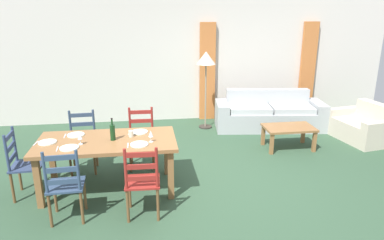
# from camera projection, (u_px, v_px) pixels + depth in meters

# --- Properties ---
(ground_plane) EXTENTS (9.60, 9.60, 0.02)m
(ground_plane) POSITION_uv_depth(u_px,v_px,m) (209.00, 182.00, 5.32)
(ground_plane) COLOR #2F4C35
(wall_far) EXTENTS (9.60, 0.16, 2.70)m
(wall_far) POSITION_uv_depth(u_px,v_px,m) (183.00, 61.00, 8.03)
(wall_far) COLOR silver
(wall_far) RESTS_ON ground_plane
(curtain_panel_left) EXTENTS (0.35, 0.08, 2.20)m
(curtain_panel_left) POSITION_uv_depth(u_px,v_px,m) (207.00, 72.00, 8.04)
(curtain_panel_left) COLOR #C26E36
(curtain_panel_left) RESTS_ON ground_plane
(curtain_panel_right) EXTENTS (0.35, 0.08, 2.20)m
(curtain_panel_right) POSITION_uv_depth(u_px,v_px,m) (307.00, 70.00, 8.36)
(curtain_panel_right) COLOR #C26E36
(curtain_panel_right) RESTS_ON ground_plane
(dining_table) EXTENTS (1.90, 0.96, 0.75)m
(dining_table) POSITION_uv_depth(u_px,v_px,m) (107.00, 146.00, 4.91)
(dining_table) COLOR #8D5F37
(dining_table) RESTS_ON ground_plane
(dining_chair_near_left) EXTENTS (0.44, 0.42, 0.96)m
(dining_chair_near_left) POSITION_uv_depth(u_px,v_px,m) (65.00, 185.00, 4.21)
(dining_chair_near_left) COLOR #304460
(dining_chair_near_left) RESTS_ON ground_plane
(dining_chair_near_right) EXTENTS (0.43, 0.41, 0.96)m
(dining_chair_near_right) POSITION_uv_depth(u_px,v_px,m) (142.00, 182.00, 4.30)
(dining_chair_near_right) COLOR maroon
(dining_chair_near_right) RESTS_ON ground_plane
(dining_chair_far_left) EXTENTS (0.43, 0.41, 0.96)m
(dining_chair_far_left) POSITION_uv_depth(u_px,v_px,m) (83.00, 142.00, 5.59)
(dining_chair_far_left) COLOR #2E3F58
(dining_chair_far_left) RESTS_ON ground_plane
(dining_chair_far_right) EXTENTS (0.43, 0.41, 0.96)m
(dining_chair_far_right) POSITION_uv_depth(u_px,v_px,m) (142.00, 138.00, 5.75)
(dining_chair_far_right) COLOR maroon
(dining_chair_far_right) RESTS_ON ground_plane
(dining_chair_head_west) EXTENTS (0.42, 0.44, 0.96)m
(dining_chair_head_west) POSITION_uv_depth(u_px,v_px,m) (23.00, 164.00, 4.79)
(dining_chair_head_west) COLOR navy
(dining_chair_head_west) RESTS_ON ground_plane
(dinner_plate_near_left) EXTENTS (0.24, 0.24, 0.02)m
(dinner_plate_near_left) POSITION_uv_depth(u_px,v_px,m) (69.00, 148.00, 4.59)
(dinner_plate_near_left) COLOR white
(dinner_plate_near_left) RESTS_ON dining_table
(fork_near_left) EXTENTS (0.03, 0.17, 0.01)m
(fork_near_left) POSITION_uv_depth(u_px,v_px,m) (57.00, 149.00, 4.57)
(fork_near_left) COLOR silver
(fork_near_left) RESTS_ON dining_table
(dinner_plate_near_right) EXTENTS (0.24, 0.24, 0.02)m
(dinner_plate_near_right) POSITION_uv_depth(u_px,v_px,m) (139.00, 144.00, 4.71)
(dinner_plate_near_right) COLOR white
(dinner_plate_near_right) RESTS_ON dining_table
(fork_near_right) EXTENTS (0.02, 0.17, 0.01)m
(fork_near_right) POSITION_uv_depth(u_px,v_px,m) (128.00, 145.00, 4.69)
(fork_near_right) COLOR silver
(fork_near_right) RESTS_ON dining_table
(dinner_plate_far_left) EXTENTS (0.24, 0.24, 0.02)m
(dinner_plate_far_left) POSITION_uv_depth(u_px,v_px,m) (76.00, 135.00, 5.06)
(dinner_plate_far_left) COLOR white
(dinner_plate_far_left) RESTS_ON dining_table
(fork_far_left) EXTENTS (0.02, 0.17, 0.01)m
(fork_far_left) POSITION_uv_depth(u_px,v_px,m) (65.00, 136.00, 5.04)
(fork_far_left) COLOR silver
(fork_far_left) RESTS_ON dining_table
(dinner_plate_far_right) EXTENTS (0.24, 0.24, 0.02)m
(dinner_plate_far_right) POSITION_uv_depth(u_px,v_px,m) (139.00, 132.00, 5.18)
(dinner_plate_far_right) COLOR white
(dinner_plate_far_right) RESTS_ON dining_table
(fork_far_right) EXTENTS (0.02, 0.17, 0.01)m
(fork_far_right) POSITION_uv_depth(u_px,v_px,m) (129.00, 133.00, 5.16)
(fork_far_right) COLOR silver
(fork_far_right) RESTS_ON dining_table
(dinner_plate_head_west) EXTENTS (0.24, 0.24, 0.02)m
(dinner_plate_head_west) POSITION_uv_depth(u_px,v_px,m) (47.00, 142.00, 4.78)
(dinner_plate_head_west) COLOR white
(dinner_plate_head_west) RESTS_ON dining_table
(fork_head_west) EXTENTS (0.03, 0.17, 0.01)m
(fork_head_west) POSITION_uv_depth(u_px,v_px,m) (36.00, 143.00, 4.76)
(fork_head_west) COLOR silver
(fork_head_west) RESTS_ON dining_table
(wine_bottle) EXTENTS (0.07, 0.07, 0.32)m
(wine_bottle) POSITION_uv_depth(u_px,v_px,m) (113.00, 132.00, 4.85)
(wine_bottle) COLOR #143819
(wine_bottle) RESTS_ON dining_table
(wine_glass_near_left) EXTENTS (0.06, 0.06, 0.16)m
(wine_glass_near_left) POSITION_uv_depth(u_px,v_px,m) (80.00, 137.00, 4.70)
(wine_glass_near_left) COLOR white
(wine_glass_near_left) RESTS_ON dining_table
(wine_glass_near_right) EXTENTS (0.06, 0.06, 0.16)m
(wine_glass_near_right) POSITION_uv_depth(u_px,v_px,m) (151.00, 134.00, 4.79)
(wine_glass_near_right) COLOR white
(wine_glass_near_right) RESTS_ON dining_table
(coffee_cup_primary) EXTENTS (0.07, 0.07, 0.09)m
(coffee_cup_primary) POSITION_uv_depth(u_px,v_px,m) (131.00, 134.00, 5.00)
(coffee_cup_primary) COLOR beige
(coffee_cup_primary) RESTS_ON dining_table
(couch) EXTENTS (2.36, 1.07, 0.80)m
(couch) POSITION_uv_depth(u_px,v_px,m) (269.00, 114.00, 7.67)
(couch) COLOR #A4A7A9
(couch) RESTS_ON ground_plane
(coffee_table) EXTENTS (0.90, 0.56, 0.42)m
(coffee_table) POSITION_uv_depth(u_px,v_px,m) (289.00, 130.00, 6.49)
(coffee_table) COLOR #8D5F37
(coffee_table) RESTS_ON ground_plane
(armchair_upholstered) EXTENTS (0.99, 1.28, 0.72)m
(armchair_upholstered) POSITION_uv_depth(u_px,v_px,m) (363.00, 127.00, 6.99)
(armchair_upholstered) COLOR beige
(armchair_upholstered) RESTS_ON ground_plane
(standing_lamp) EXTENTS (0.40, 0.40, 1.64)m
(standing_lamp) POSITION_uv_depth(u_px,v_px,m) (206.00, 63.00, 7.33)
(standing_lamp) COLOR #332D28
(standing_lamp) RESTS_ON ground_plane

